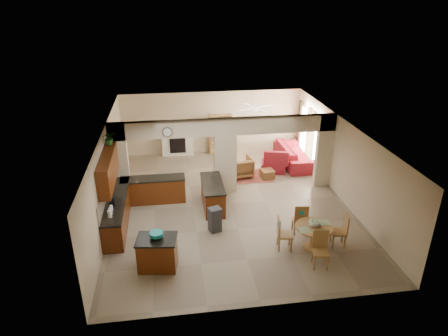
{
  "coord_description": "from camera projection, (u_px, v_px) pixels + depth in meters",
  "views": [
    {
      "loc": [
        -1.93,
        -12.07,
        6.82
      ],
      "look_at": [
        -0.15,
        0.3,
        1.25
      ],
      "focal_mm": 32.0,
      "sensor_mm": 36.0,
      "label": 1
    }
  ],
  "objects": [
    {
      "name": "wall_left",
      "position": [
        107.0,
        174.0,
        12.84
      ],
      "size": [
        0.0,
        10.0,
        10.0
      ],
      "primitive_type": "plane",
      "rotation": [
        1.57,
        0.0,
        1.57
      ],
      "color": "#BBAE89",
      "rests_on": "floor"
    },
    {
      "name": "partition_left_pier",
      "position": [
        120.0,
        162.0,
        13.79
      ],
      "size": [
        0.6,
        0.25,
        2.8
      ],
      "primitive_type": "cube",
      "color": "#BBAE89",
      "rests_on": "floor"
    },
    {
      "name": "glazed_door",
      "position": [
        311.0,
        140.0,
        16.87
      ],
      "size": [
        0.02,
        0.7,
        2.1
      ],
      "primitive_type": "cube",
      "color": "white",
      "rests_on": "wall_right"
    },
    {
      "name": "kitchen_counter",
      "position": [
        133.0,
        202.0,
        13.1
      ],
      "size": [
        2.52,
        3.29,
        1.48
      ],
      "color": "#3E1807",
      "rests_on": "floor"
    },
    {
      "name": "ceiling_fan",
      "position": [
        255.0,
        108.0,
        15.8
      ],
      "size": [
        1.0,
        1.0,
        0.1
      ],
      "primitive_type": "cylinder",
      "color": "white",
      "rests_on": "ceiling"
    },
    {
      "name": "chaise",
      "position": [
        273.0,
        167.0,
        16.4
      ],
      "size": [
        1.15,
        1.02,
        0.39
      ],
      "primitive_type": "cube",
      "rotation": [
        0.0,
        0.0,
        -0.26
      ],
      "color": "maroon",
      "rests_on": "floor"
    },
    {
      "name": "upper_cabinets",
      "position": [
        108.0,
        169.0,
        11.93
      ],
      "size": [
        0.35,
        2.4,
        0.9
      ],
      "primitive_type": "cube",
      "color": "#3E1807",
      "rests_on": "wall_left"
    },
    {
      "name": "dining_table",
      "position": [
        313.0,
        233.0,
        11.36
      ],
      "size": [
        1.07,
        1.07,
        0.73
      ],
      "color": "#A57A39",
      "rests_on": "floor"
    },
    {
      "name": "ceiling",
      "position": [
        230.0,
        127.0,
        12.8
      ],
      "size": [
        10.0,
        10.0,
        0.0
      ],
      "primitive_type": "plane",
      "rotation": [
        3.14,
        0.0,
        0.0
      ],
      "color": "white",
      "rests_on": "wall_back"
    },
    {
      "name": "fruit_bowl",
      "position": [
        314.0,
        223.0,
        11.26
      ],
      "size": [
        0.32,
        0.32,
        0.17
      ],
      "primitive_type": "cylinder",
      "color": "#66A122",
      "rests_on": "dining_table"
    },
    {
      "name": "drape_a_right",
      "position": [
        312.0,
        138.0,
        16.58
      ],
      "size": [
        0.1,
        0.28,
        2.3
      ],
      "primitive_type": "cube",
      "color": "#44231B",
      "rests_on": "wall_right"
    },
    {
      "name": "drape_b_left",
      "position": [
        308.0,
        134.0,
        17.03
      ],
      "size": [
        0.1,
        0.28,
        2.3
      ],
      "primitive_type": "cube",
      "color": "#44231B",
      "rests_on": "wall_right"
    },
    {
      "name": "floor",
      "position": [
        229.0,
        204.0,
        13.94
      ],
      "size": [
        10.0,
        10.0,
        0.0
      ],
      "primitive_type": "plane",
      "color": "#817359",
      "rests_on": "ground"
    },
    {
      "name": "shelving_unit",
      "position": [
        221.0,
        134.0,
        17.97
      ],
      "size": [
        1.0,
        0.32,
        1.8
      ],
      "primitive_type": "cube",
      "color": "#A57A39",
      "rests_on": "floor"
    },
    {
      "name": "chair_north",
      "position": [
        300.0,
        218.0,
        11.99
      ],
      "size": [
        0.47,
        0.47,
        1.02
      ],
      "rotation": [
        0.0,
        0.0,
        3.02
      ],
      "color": "#A57A39",
      "rests_on": "floor"
    },
    {
      "name": "sofa",
      "position": [
        294.0,
        154.0,
        17.09
      ],
      "size": [
        2.78,
        1.11,
        0.81
      ],
      "primitive_type": "imported",
      "rotation": [
        0.0,
        0.0,
        1.58
      ],
      "color": "maroon",
      "rests_on": "floor"
    },
    {
      "name": "peninsula",
      "position": [
        213.0,
        195.0,
        13.57
      ],
      "size": [
        0.7,
        1.85,
        0.91
      ],
      "color": "#3E1807",
      "rests_on": "floor"
    },
    {
      "name": "ottoman",
      "position": [
        267.0,
        174.0,
        15.78
      ],
      "size": [
        0.54,
        0.54,
        0.35
      ],
      "primitive_type": "cube",
      "rotation": [
        0.0,
        0.0,
        0.13
      ],
      "color": "maroon",
      "rests_on": "floor"
    },
    {
      "name": "drape_b_right",
      "position": [
        299.0,
        126.0,
        18.12
      ],
      "size": [
        0.1,
        0.28,
        2.3
      ],
      "primitive_type": "cube",
      "color": "#44231B",
      "rests_on": "wall_right"
    },
    {
      "name": "chair_west",
      "position": [
        282.0,
        232.0,
        11.32
      ],
      "size": [
        0.48,
        0.48,
        1.02
      ],
      "rotation": [
        0.0,
        0.0,
        1.43
      ],
      "color": "#A57A39",
      "rests_on": "floor"
    },
    {
      "name": "partition_center_pier",
      "position": [
        225.0,
        164.0,
        14.39
      ],
      "size": [
        0.8,
        0.25,
        2.2
      ],
      "primitive_type": "cube",
      "color": "#BBAE89",
      "rests_on": "floor"
    },
    {
      "name": "wall_front",
      "position": [
        265.0,
        258.0,
        8.85
      ],
      "size": [
        8.0,
        0.0,
        8.0
      ],
      "primitive_type": "plane",
      "rotation": [
        -1.57,
        0.0,
        0.0
      ],
      "color": "#BBAE89",
      "rests_on": "floor"
    },
    {
      "name": "armchair",
      "position": [
        241.0,
        167.0,
        15.88
      ],
      "size": [
        0.97,
        0.99,
        0.78
      ],
      "primitive_type": "imported",
      "rotation": [
        0.0,
        0.0,
        3.31
      ],
      "color": "maroon",
      "rests_on": "floor"
    },
    {
      "name": "partition_right_pier",
      "position": [
        324.0,
        151.0,
        14.75
      ],
      "size": [
        0.6,
        0.25,
        2.8
      ],
      "primitive_type": "cube",
      "color": "#BBAE89",
      "rests_on": "floor"
    },
    {
      "name": "wall_back",
      "position": [
        212.0,
        123.0,
        17.89
      ],
      "size": [
        8.0,
        0.0,
        8.0
      ],
      "primitive_type": "plane",
      "rotation": [
        1.57,
        0.0,
        0.0
      ],
      "color": "#BBAE89",
      "rests_on": "floor"
    },
    {
      "name": "window_b",
      "position": [
        304.0,
        130.0,
        17.58
      ],
      "size": [
        0.02,
        0.9,
        1.9
      ],
      "primitive_type": "cube",
      "color": "white",
      "rests_on": "wall_right"
    },
    {
      "name": "kitchen_island",
      "position": [
        157.0,
        253.0,
        10.58
      ],
      "size": [
        1.14,
        0.88,
        0.91
      ],
      "rotation": [
        0.0,
        0.0,
        -0.13
      ],
      "color": "#3E1807",
      "rests_on": "floor"
    },
    {
      "name": "wall_clock",
      "position": [
        167.0,
        132.0,
        13.45
      ],
      "size": [
        0.34,
        0.03,
        0.34
      ],
      "primitive_type": "cylinder",
      "rotation": [
        1.57,
        0.0,
        0.0
      ],
      "color": "#483218",
      "rests_on": "partition_header"
    },
    {
      "name": "window_a",
      "position": [
        318.0,
        143.0,
        16.04
      ],
      "size": [
        0.02,
        0.9,
        1.9
      ],
      "primitive_type": "cube",
      "color": "white",
      "rests_on": "wall_right"
    },
    {
      "name": "wall_right",
      "position": [
        343.0,
        161.0,
        13.89
      ],
      "size": [
        0.0,
        10.0,
        10.0
      ],
      "primitive_type": "plane",
      "rotation": [
        1.57,
        0.0,
        -1.57
      ],
      "color": "#BBAE89",
      "rests_on": "floor"
    },
    {
      "name": "chair_east",
      "position": [
        342.0,
        229.0,
        11.45
      ],
      "size": [
        0.49,
        0.49,
        1.02
      ],
      "rotation": [
        0.0,
        0.0,
        4.53
      ],
      "color": "#A57A39",
      "rests_on": "floor"
    },
    {
      "name": "trash_can",
      "position": [
        215.0,
        221.0,
        12.23
      ],
      "size": [
        0.42,
        0.39,
        0.73
      ],
      "primitive_type": "cube",
      "rotation": [
        0.0,
        0.0,
        0.33
      ],
      "color": "#2B2B2D",
      "rests_on": "floor"
    },
    {
      "name": "teal_bowl",
      "position": [
        156.0,
        235.0,
        10.39
      ],
      "size": [
        0.36,
        0.36,
        0.17
      ],
      "primitive_type": "cylinder",
      "color": "teal",
      "rests_on": "kitchen_island"
    },
    {
      "name": "partition_header",
      "position": [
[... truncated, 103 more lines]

